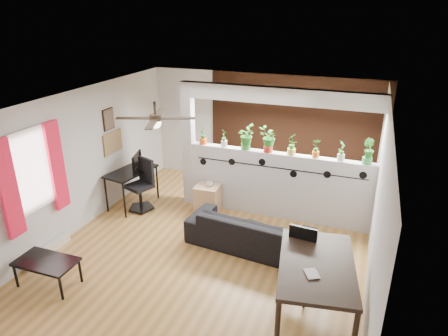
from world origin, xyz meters
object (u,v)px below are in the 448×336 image
at_px(potted_plant_3, 269,139).
at_px(sofa, 249,231).
at_px(ceiling_fan, 156,120).
at_px(potted_plant_1, 224,137).
at_px(potted_plant_5, 316,147).
at_px(potted_plant_4, 292,143).
at_px(coffee_table, 46,263).
at_px(cube_shelf, 208,199).
at_px(potted_plant_2, 246,137).
at_px(potted_plant_0, 203,133).
at_px(computer_desk, 131,174).
at_px(potted_plant_6, 342,150).
at_px(dining_table, 317,269).
at_px(office_chair, 142,188).
at_px(cup, 210,184).
at_px(folding_chair, 300,256).
at_px(potted_plant_7, 368,151).

distance_m(potted_plant_3, sofa, 1.81).
height_order(ceiling_fan, potted_plant_1, ceiling_fan).
bearing_deg(potted_plant_5, potted_plant_4, 180.00).
bearing_deg(coffee_table, sofa, 39.04).
bearing_deg(cube_shelf, potted_plant_2, 24.12).
xyz_separation_m(potted_plant_0, computer_desk, (-1.40, -0.58, -0.86)).
height_order(potted_plant_6, dining_table, potted_plant_6).
bearing_deg(potted_plant_5, dining_table, -80.25).
xyz_separation_m(potted_plant_2, coffee_table, (-2.06, -3.32, -1.23)).
distance_m(potted_plant_5, cube_shelf, 2.42).
height_order(sofa, computer_desk, computer_desk).
distance_m(potted_plant_1, potted_plant_4, 1.35).
distance_m(sofa, computer_desk, 2.89).
bearing_deg(computer_desk, potted_plant_6, 8.11).
height_order(potted_plant_3, office_chair, potted_plant_3).
distance_m(sofa, dining_table, 1.94).
height_order(dining_table, coffee_table, dining_table).
distance_m(sofa, cup, 1.49).
bearing_deg(potted_plant_0, folding_chair, -42.14).
relative_size(ceiling_fan, cube_shelf, 2.03).
bearing_deg(potted_plant_6, potted_plant_3, 180.00).
height_order(ceiling_fan, potted_plant_3, ceiling_fan).
bearing_deg(office_chair, cube_shelf, 13.90).
distance_m(potted_plant_1, dining_table, 3.53).
distance_m(dining_table, coffee_table, 3.95).
relative_size(ceiling_fan, potted_plant_0, 2.78).
bearing_deg(potted_plant_3, cup, -162.64).
xyz_separation_m(potted_plant_2, potted_plant_6, (1.81, -0.00, -0.05)).
xyz_separation_m(computer_desk, coffee_table, (0.23, -2.74, -0.34)).
bearing_deg(potted_plant_1, cup, -118.55).
relative_size(potted_plant_6, cup, 2.95).
height_order(potted_plant_4, cup, potted_plant_4).
distance_m(potted_plant_0, potted_plant_5, 2.26).
bearing_deg(folding_chair, cube_shelf, 139.99).
height_order(ceiling_fan, potted_plant_0, ceiling_fan).
height_order(folding_chair, coffee_table, folding_chair).
distance_m(potted_plant_0, sofa, 2.26).
xyz_separation_m(potted_plant_7, cup, (-2.89, -0.34, -0.96)).
xyz_separation_m(potted_plant_1, folding_chair, (1.97, -2.19, -0.92)).
xyz_separation_m(potted_plant_2, potted_plant_3, (0.45, -0.00, -0.00)).
height_order(potted_plant_5, potted_plant_6, potted_plant_6).
xyz_separation_m(potted_plant_4, office_chair, (-2.91, -0.67, -1.10)).
bearing_deg(potted_plant_3, ceiling_fan, -127.36).
relative_size(potted_plant_5, folding_chair, 0.35).
distance_m(ceiling_fan, potted_plant_1, 2.01).
xyz_separation_m(potted_plant_5, cup, (-1.99, -0.34, -0.91)).
height_order(cube_shelf, dining_table, dining_table).
height_order(ceiling_fan, sofa, ceiling_fan).
relative_size(potted_plant_0, potted_plant_4, 1.00).
bearing_deg(dining_table, sofa, 134.25).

